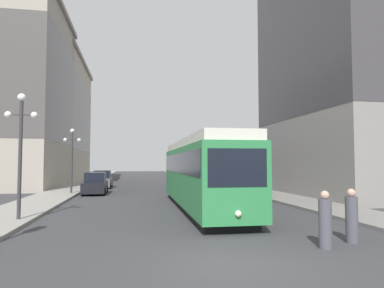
# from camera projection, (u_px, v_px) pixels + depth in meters

# --- Properties ---
(ground_plane) EXTENTS (200.00, 200.00, 0.00)m
(ground_plane) POSITION_uv_depth(u_px,v_px,m) (233.00, 267.00, 8.68)
(ground_plane) COLOR #38383A
(sidewalk_left) EXTENTS (3.22, 120.00, 0.15)m
(sidewalk_left) POSITION_uv_depth(u_px,v_px,m) (87.00, 182.00, 46.56)
(sidewalk_left) COLOR gray
(sidewalk_left) RESTS_ON ground
(sidewalk_right) EXTENTS (3.22, 120.00, 0.15)m
(sidewalk_right) POSITION_uv_depth(u_px,v_px,m) (209.00, 180.00, 49.48)
(sidewalk_right) COLOR gray
(sidewalk_right) RESTS_ON ground
(streetcar) EXTENTS (2.84, 15.04, 3.89)m
(streetcar) POSITION_uv_depth(u_px,v_px,m) (200.00, 172.00, 19.70)
(streetcar) COLOR black
(streetcar) RESTS_ON ground
(transit_bus) EXTENTS (2.80, 12.65, 3.45)m
(transit_bus) POSITION_uv_depth(u_px,v_px,m) (207.00, 170.00, 33.00)
(transit_bus) COLOR black
(transit_bus) RESTS_ON ground
(parked_car_left_near) EXTENTS (1.90, 4.45, 1.82)m
(parked_car_left_near) POSITION_uv_depth(u_px,v_px,m) (95.00, 184.00, 28.87)
(parked_car_left_near) COLOR black
(parked_car_left_near) RESTS_ON ground
(parked_car_left_mid) EXTENTS (1.93, 4.25, 1.82)m
(parked_car_left_mid) POSITION_uv_depth(u_px,v_px,m) (102.00, 180.00, 35.91)
(parked_car_left_mid) COLOR black
(parked_car_left_mid) RESTS_ON ground
(pedestrian_crossing_near) EXTENTS (0.39, 0.39, 1.76)m
(pedestrian_crossing_near) POSITION_uv_depth(u_px,v_px,m) (352.00, 218.00, 11.30)
(pedestrian_crossing_near) COLOR #4C4C56
(pedestrian_crossing_near) RESTS_ON ground
(pedestrian_crossing_far) EXTENTS (0.39, 0.39, 1.76)m
(pedestrian_crossing_far) POSITION_uv_depth(u_px,v_px,m) (325.00, 222.00, 10.54)
(pedestrian_crossing_far) COLOR #4C4C56
(pedestrian_crossing_far) RESTS_ON ground
(lamp_post_left_near) EXTENTS (1.41, 0.36, 5.57)m
(lamp_post_left_near) POSITION_uv_depth(u_px,v_px,m) (21.00, 136.00, 15.30)
(lamp_post_left_near) COLOR #333338
(lamp_post_left_near) RESTS_ON sidewalk_left
(lamp_post_left_far) EXTENTS (1.41, 0.36, 5.31)m
(lamp_post_left_far) POSITION_uv_depth(u_px,v_px,m) (72.00, 150.00, 28.52)
(lamp_post_left_far) COLOR #333338
(lamp_post_left_far) RESTS_ON sidewalk_left
(building_left_corner) EXTENTS (13.26, 20.93, 18.31)m
(building_left_corner) POSITION_uv_depth(u_px,v_px,m) (39.00, 118.00, 52.11)
(building_left_corner) COLOR #B2A893
(building_left_corner) RESTS_ON ground
(building_left_midblock) EXTENTS (10.76, 15.20, 19.39)m
(building_left_midblock) POSITION_uv_depth(u_px,v_px,m) (12.00, 93.00, 36.47)
(building_left_midblock) COLOR #A89E8E
(building_left_midblock) RESTS_ON ground
(building_right_corner) EXTENTS (14.08, 15.48, 25.28)m
(building_right_corner) POSITION_uv_depth(u_px,v_px,m) (367.00, 38.00, 28.71)
(building_right_corner) COLOR gray
(building_right_corner) RESTS_ON ground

